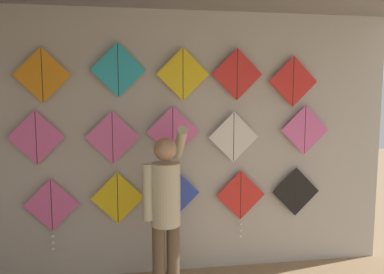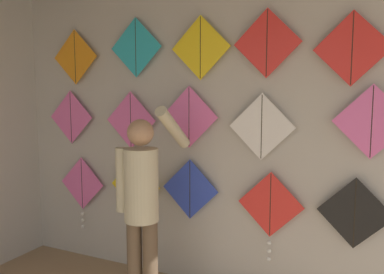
{
  "view_description": "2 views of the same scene",
  "coord_description": "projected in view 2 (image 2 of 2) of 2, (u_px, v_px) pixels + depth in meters",
  "views": [
    {
      "loc": [
        -0.45,
        -0.05,
        1.93
      ],
      "look_at": [
        0.11,
        3.58,
        1.51
      ],
      "focal_mm": 35.0,
      "sensor_mm": 36.0,
      "label": 1
    },
    {
      "loc": [
        1.36,
        0.82,
        1.73
      ],
      "look_at": [
        0.09,
        3.58,
        1.39
      ],
      "focal_mm": 35.0,
      "sensor_mm": 36.0,
      "label": 2
    }
  ],
  "objects": [
    {
      "name": "kite_14",
      "position": [
        352.0,
        48.0,
        2.72
      ],
      "size": [
        0.55,
        0.01,
        0.55
      ],
      "color": "red"
    },
    {
      "name": "kite_11",
      "position": [
        136.0,
        47.0,
        3.48
      ],
      "size": [
        0.55,
        0.01,
        0.55
      ],
      "color": "#28B2C6"
    },
    {
      "name": "kite_3",
      "position": [
        270.0,
        209.0,
        3.09
      ],
      "size": [
        0.55,
        0.04,
        0.76
      ],
      "color": "red"
    },
    {
      "name": "kite_2",
      "position": [
        190.0,
        189.0,
        3.39
      ],
      "size": [
        0.55,
        0.01,
        0.55
      ],
      "color": "blue"
    },
    {
      "name": "kite_9",
      "position": [
        372.0,
        122.0,
        2.71
      ],
      "size": [
        0.55,
        0.01,
        0.55
      ],
      "color": "pink"
    },
    {
      "name": "kite_10",
      "position": [
        75.0,
        57.0,
        3.79
      ],
      "size": [
        0.55,
        0.01,
        0.55
      ],
      "color": "orange"
    },
    {
      "name": "kite_0",
      "position": [
        82.0,
        187.0,
        3.92
      ],
      "size": [
        0.55,
        0.04,
        0.76
      ],
      "color": "pink"
    },
    {
      "name": "kite_1",
      "position": [
        135.0,
        186.0,
        3.64
      ],
      "size": [
        0.55,
        0.01,
        0.55
      ],
      "color": "yellow"
    },
    {
      "name": "kite_5",
      "position": [
        71.0,
        117.0,
        3.89
      ],
      "size": [
        0.55,
        0.01,
        0.55
      ],
      "color": "pink"
    },
    {
      "name": "kite_4",
      "position": [
        355.0,
        213.0,
        2.82
      ],
      "size": [
        0.55,
        0.01,
        0.55
      ],
      "color": "black"
    },
    {
      "name": "kite_7",
      "position": [
        189.0,
        117.0,
        3.32
      ],
      "size": [
        0.55,
        0.01,
        0.55
      ],
      "color": "pink"
    },
    {
      "name": "kite_6",
      "position": [
        131.0,
        120.0,
        3.58
      ],
      "size": [
        0.55,
        0.01,
        0.55
      ],
      "color": "pink"
    },
    {
      "name": "kite_12",
      "position": [
        200.0,
        48.0,
        3.21
      ],
      "size": [
        0.55,
        0.01,
        0.55
      ],
      "color": "yellow"
    },
    {
      "name": "kite_8",
      "position": [
        262.0,
        127.0,
        3.05
      ],
      "size": [
        0.55,
        0.01,
        0.55
      ],
      "color": "white"
    },
    {
      "name": "back_panel",
      "position": [
        199.0,
        132.0,
        3.4
      ],
      "size": [
        4.73,
        0.06,
        2.8
      ],
      "primitive_type": "cube",
      "color": "#BCB7AD",
      "rests_on": "ground"
    },
    {
      "name": "kite_13",
      "position": [
        267.0,
        43.0,
        2.97
      ],
      "size": [
        0.55,
        0.01,
        0.55
      ],
      "color": "red"
    },
    {
      "name": "shopkeeper",
      "position": [
        142.0,
        198.0,
        2.92
      ],
      "size": [
        0.42,
        0.6,
        1.66
      ],
      "rotation": [
        0.0,
        0.0,
        0.17
      ],
      "color": "brown",
      "rests_on": "ground"
    }
  ]
}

